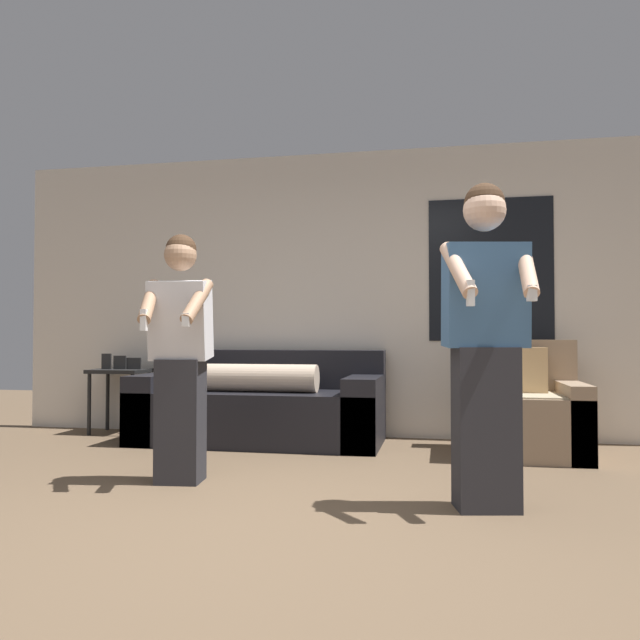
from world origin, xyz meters
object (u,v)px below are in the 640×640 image
armchair (524,414)px  person_left (180,355)px  person_right (485,341)px  couch (260,407)px  side_table (120,379)px

armchair → person_left: bearing=-148.3°
person_left → person_right: person_right is taller
couch → side_table: size_ratio=2.81×
couch → armchair: 2.24m
armchair → person_right: person_right is taller
armchair → person_right: size_ratio=0.51×
person_right → side_table: bearing=147.6°
couch → person_right: 2.68m
armchair → person_left: person_left is taller
couch → side_table: (-1.49, 0.24, 0.22)m
armchair → person_left: size_ratio=0.57×
person_left → person_right: bearing=-8.3°
armchair → person_left: (-2.29, -1.42, 0.49)m
armchair → side_table: (-3.72, 0.42, 0.21)m
side_table → person_left: bearing=-52.0°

